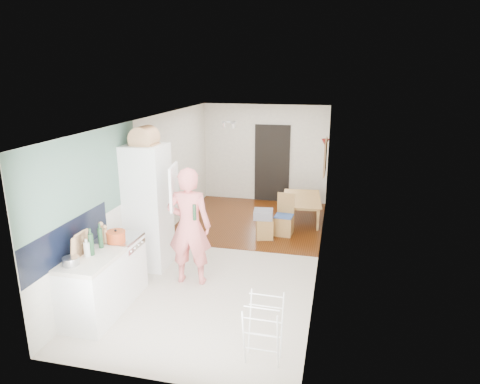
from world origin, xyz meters
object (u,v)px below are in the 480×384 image
at_px(person, 189,216).
at_px(dining_table, 303,211).
at_px(dining_chair, 284,215).
at_px(drying_rack, 263,331).
at_px(stool, 264,228).

height_order(person, dining_table, person).
bearing_deg(dining_chair, dining_table, 77.40).
bearing_deg(dining_chair, person, -112.68).
relative_size(dining_chair, drying_rack, 1.08).
distance_m(dining_table, drying_rack, 5.06).
distance_m(person, dining_chair, 2.75).
distance_m(dining_table, stool, 1.45).
bearing_deg(dining_chair, drying_rack, -81.69).
distance_m(dining_chair, stool, 0.51).
bearing_deg(stool, dining_table, 62.87).
bearing_deg(dining_table, dining_chair, 157.62).
bearing_deg(person, stool, -118.28).
relative_size(person, stool, 5.16).
bearing_deg(dining_table, person, 150.39).
relative_size(person, dining_table, 1.77).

